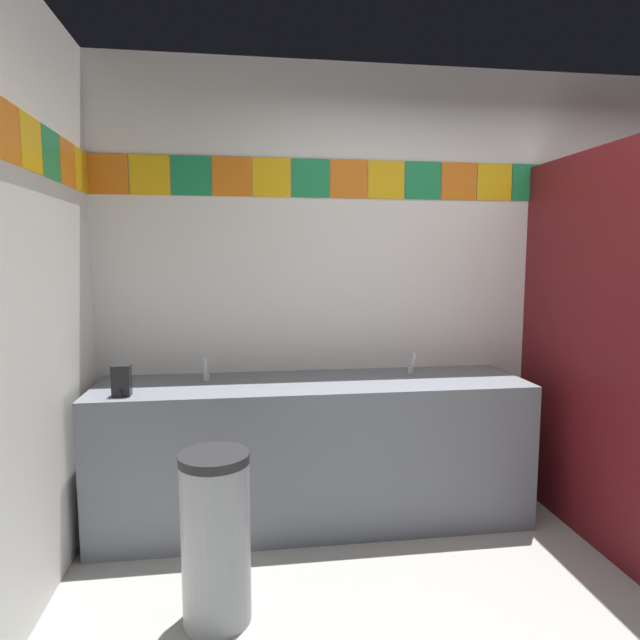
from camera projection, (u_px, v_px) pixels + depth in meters
The scene contains 7 objects.
wall_back at pixel (453, 285), 3.48m from camera, with size 4.46×0.09×2.69m.
vanity_counter at pixel (314, 450), 3.12m from camera, with size 2.44×0.62×0.83m.
faucet_left at pixel (206, 372), 3.07m from camera, with size 0.04×0.10×0.14m.
faucet_right at pixel (412, 366), 3.24m from camera, with size 0.04×0.10×0.14m.
soap_dispenser at pixel (122, 381), 2.74m from camera, with size 0.09×0.09×0.16m.
toilet at pixel (634, 456), 3.33m from camera, with size 0.39×0.49×0.74m.
trash_bin at pixel (216, 538), 2.24m from camera, with size 0.29×0.29×0.73m.
Camera 1 is at (-1.34, -1.65, 1.53)m, focal length 30.16 mm.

